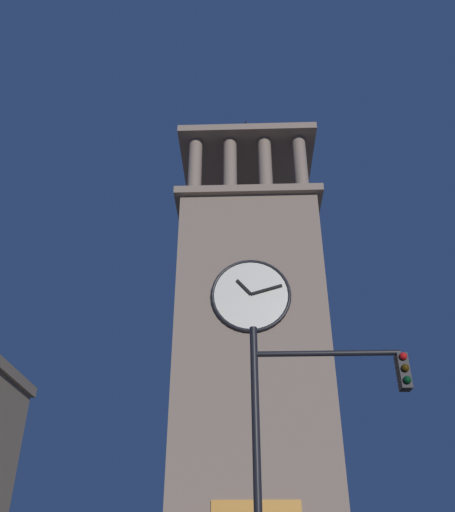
{
  "coord_description": "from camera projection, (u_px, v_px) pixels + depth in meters",
  "views": [
    {
      "loc": [
        -1.98,
        19.1,
        1.49
      ],
      "look_at": [
        -1.17,
        -5.23,
        15.98
      ],
      "focal_mm": 38.48,
      "sensor_mm": 36.0,
      "label": 1
    }
  ],
  "objects": [
    {
      "name": "traffic_signal_near",
      "position": [
        305.0,
        431.0,
        10.77
      ],
      "size": [
        3.27,
        0.41,
        6.25
      ],
      "color": "black",
      "rests_on": "ground_plane"
    },
    {
      "name": "clocktower",
      "position": [
        252.0,
        377.0,
        24.98
      ],
      "size": [
        7.22,
        6.71,
        25.4
      ],
      "color": "gray",
      "rests_on": "ground_plane"
    }
  ]
}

